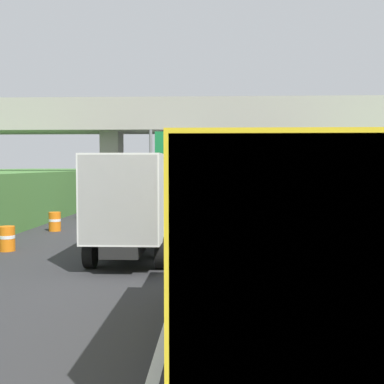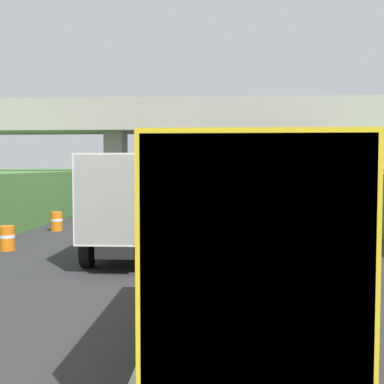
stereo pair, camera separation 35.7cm
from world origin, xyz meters
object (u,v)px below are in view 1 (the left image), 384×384
object	(u,v)px
truck_orange	(137,199)
car_blue	(222,198)
construction_barrel_2	(7,238)
construction_barrel_4	(83,211)
truck_black	(178,182)
construction_barrel_3	(55,221)
overhead_highway_sign	(198,153)
truck_yellow	(254,235)

from	to	relation	value
truck_orange	car_blue	size ratio (longest dim) A/B	1.78
construction_barrel_2	construction_barrel_4	world-z (taller)	same
truck_orange	car_blue	distance (m)	17.75
truck_black	truck_orange	bearing A→B (deg)	-90.63
construction_barrel_3	truck_orange	bearing A→B (deg)	-50.54
truck_orange	construction_barrel_4	size ratio (longest dim) A/B	8.11
truck_orange	construction_barrel_3	bearing A→B (deg)	129.46
overhead_highway_sign	construction_barrel_3	xyz separation A→B (m)	(-6.60, -6.49, -3.39)
overhead_highway_sign	truck_yellow	xyz separation A→B (m)	(1.54, -21.05, -1.92)
construction_barrel_4	overhead_highway_sign	bearing A→B (deg)	9.28
truck_orange	construction_barrel_4	distance (m)	12.38
truck_orange	car_blue	xyz separation A→B (m)	(3.28, 17.41, -1.08)
truck_black	construction_barrel_3	size ratio (longest dim) A/B	8.11
overhead_highway_sign	truck_yellow	distance (m)	21.19
truck_black	construction_barrel_4	world-z (taller)	truck_black
car_blue	construction_barrel_3	distance (m)	14.11
truck_black	construction_barrel_2	bearing A→B (deg)	-106.45
truck_black	car_blue	bearing A→B (deg)	-0.50
truck_yellow	construction_barrel_2	size ratio (longest dim) A/B	8.11
construction_barrel_2	truck_black	bearing A→B (deg)	73.55
truck_orange	construction_barrel_2	size ratio (longest dim) A/B	8.11
car_blue	construction_barrel_4	distance (m)	10.25
overhead_highway_sign	truck_black	world-z (taller)	overhead_highway_sign
truck_yellow	truck_black	xyz separation A→B (m)	(-3.11, 26.12, 0.00)
construction_barrel_2	construction_barrel_3	size ratio (longest dim) A/B	1.00
truck_yellow	truck_black	world-z (taller)	same
construction_barrel_4	truck_yellow	bearing A→B (deg)	-67.63
construction_barrel_3	construction_barrel_4	bearing A→B (deg)	90.81
overhead_highway_sign	construction_barrel_4	size ratio (longest dim) A/B	6.53
truck_black	construction_barrel_4	xyz separation A→B (m)	(-5.11, -6.16, -1.47)
truck_yellow	truck_orange	distance (m)	9.29
truck_black	construction_barrel_2	xyz separation A→B (m)	(-5.01, -16.96, -1.47)
truck_yellow	truck_orange	world-z (taller)	same
overhead_highway_sign	construction_barrel_2	size ratio (longest dim) A/B	6.53
truck_black	car_blue	world-z (taller)	truck_black
construction_barrel_2	construction_barrel_4	xyz separation A→B (m)	(-0.10, 10.79, 0.00)
truck_orange	construction_barrel_3	world-z (taller)	truck_orange
car_blue	construction_barrel_4	world-z (taller)	car_blue
construction_barrel_4	truck_black	bearing A→B (deg)	50.37
overhead_highway_sign	car_blue	xyz separation A→B (m)	(1.52, 5.05, -2.99)
truck_orange	construction_barrel_3	xyz separation A→B (m)	(-4.84, 5.88, -1.47)
overhead_highway_sign	truck_orange	xyz separation A→B (m)	(-1.76, -12.36, -1.92)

